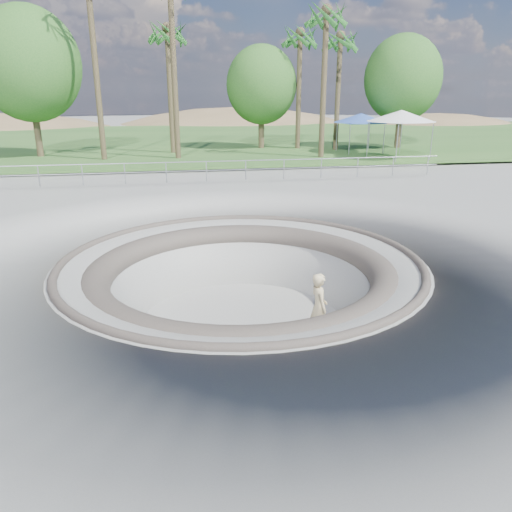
# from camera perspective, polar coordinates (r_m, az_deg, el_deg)

# --- Properties ---
(ground) EXTENTS (180.00, 180.00, 0.00)m
(ground) POSITION_cam_1_polar(r_m,az_deg,el_deg) (14.09, -1.73, -0.56)
(ground) COLOR #969591
(ground) RESTS_ON ground
(skate_bowl) EXTENTS (14.00, 14.00, 4.10)m
(skate_bowl) POSITION_cam_1_polar(r_m,az_deg,el_deg) (14.80, -1.66, -7.27)
(skate_bowl) COLOR #969591
(skate_bowl) RESTS_ON ground
(grass_strip) EXTENTS (180.00, 36.00, 0.12)m
(grass_strip) POSITION_cam_1_polar(r_m,az_deg,el_deg) (47.43, -7.83, 13.07)
(grass_strip) COLOR #325E25
(grass_strip) RESTS_ON ground
(distant_hills) EXTENTS (103.20, 45.00, 28.60)m
(distant_hills) POSITION_cam_1_polar(r_m,az_deg,el_deg) (71.54, -5.33, 9.11)
(distant_hills) COLOR brown
(distant_hills) RESTS_ON ground
(safety_railing) EXTENTS (25.00, 0.06, 1.03)m
(safety_railing) POSITION_cam_1_polar(r_m,az_deg,el_deg) (25.56, -5.68, 9.63)
(safety_railing) COLOR #95979E
(safety_railing) RESTS_ON ground
(skateboard) EXTENTS (0.92, 0.44, 0.09)m
(skateboard) POSITION_cam_1_polar(r_m,az_deg,el_deg) (13.74, 7.01, -9.55)
(skateboard) COLOR #9A663D
(skateboard) RESTS_ON ground
(skater) EXTENTS (0.51, 0.73, 1.91)m
(skater) POSITION_cam_1_polar(r_m,az_deg,el_deg) (13.31, 7.18, -5.84)
(skater) COLOR beige
(skater) RESTS_ON skateboard
(canopy_white) EXTENTS (5.81, 5.81, 3.06)m
(canopy_white) POSITION_cam_1_polar(r_m,az_deg,el_deg) (34.63, 16.26, 15.11)
(canopy_white) COLOR #95979E
(canopy_white) RESTS_ON ground
(canopy_blue) EXTENTS (5.38, 5.38, 2.72)m
(canopy_blue) POSITION_cam_1_polar(r_m,az_deg,el_deg) (37.30, 11.90, 15.17)
(canopy_blue) COLOR #95979E
(canopy_blue) RESTS_ON ground
(palm_b) EXTENTS (2.60, 2.60, 9.13)m
(palm_b) POSITION_cam_1_polar(r_m,az_deg,el_deg) (37.01, -10.11, 23.55)
(palm_b) COLOR brown
(palm_b) RESTS_ON ground
(palm_d) EXTENTS (2.60, 2.60, 9.12)m
(palm_d) POSITION_cam_1_polar(r_m,az_deg,el_deg) (39.33, 5.07, 23.42)
(palm_d) COLOR brown
(palm_d) RESTS_ON ground
(palm_e) EXTENTS (2.60, 2.60, 9.87)m
(palm_e) POSITION_cam_1_polar(r_m,az_deg,el_deg) (34.46, 8.04, 25.19)
(palm_e) COLOR brown
(palm_e) RESTS_ON ground
(palm_f) EXTENTS (2.60, 2.60, 8.80)m
(palm_f) POSITION_cam_1_polar(r_m,az_deg,el_deg) (38.76, 9.62, 22.88)
(palm_f) COLOR brown
(palm_f) RESTS_ON ground
(bushy_tree_left) EXTENTS (6.63, 6.03, 9.56)m
(bushy_tree_left) POSITION_cam_1_polar(r_m,az_deg,el_deg) (37.25, -24.56, 19.29)
(bushy_tree_left) COLOR brown
(bushy_tree_left) RESTS_ON ground
(bushy_tree_mid) EXTENTS (5.28, 4.80, 7.62)m
(bushy_tree_mid) POSITION_cam_1_polar(r_m,az_deg,el_deg) (39.42, 0.63, 18.95)
(bushy_tree_mid) COLOR brown
(bushy_tree_mid) RESTS_ON ground
(bushy_tree_right) EXTENTS (5.80, 5.27, 8.36)m
(bushy_tree_right) POSITION_cam_1_polar(r_m,az_deg,el_deg) (41.00, 16.44, 18.88)
(bushy_tree_right) COLOR brown
(bushy_tree_right) RESTS_ON ground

